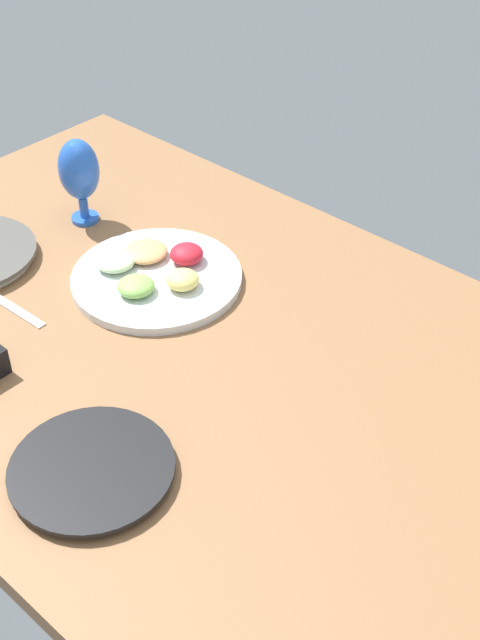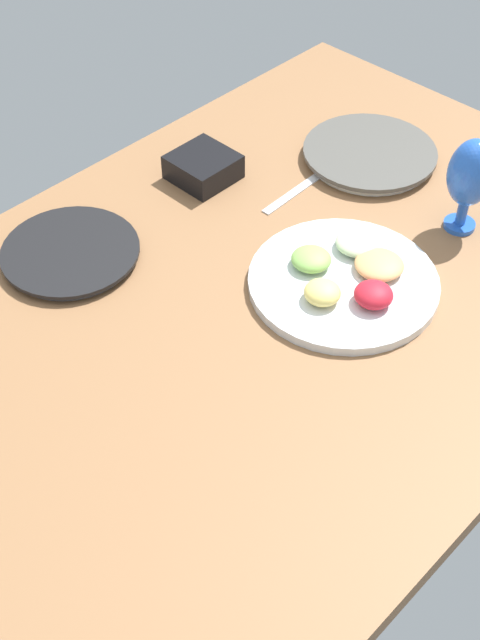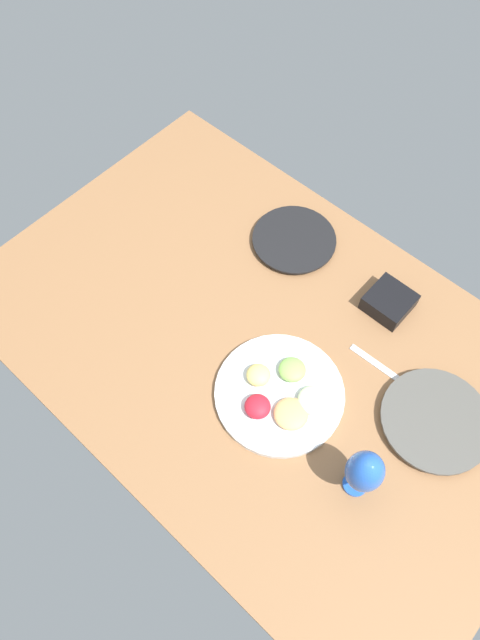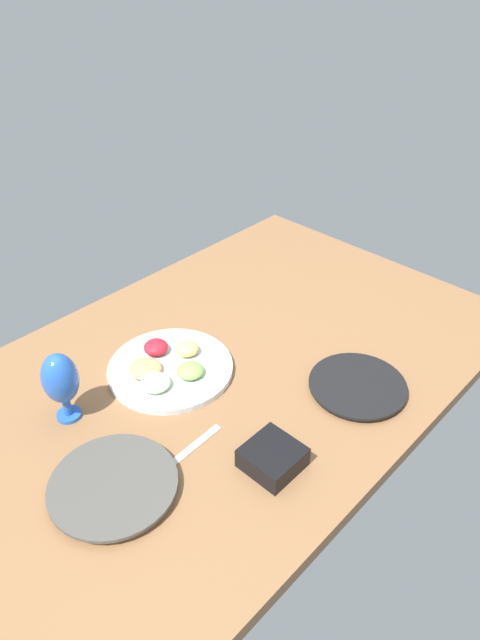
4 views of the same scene
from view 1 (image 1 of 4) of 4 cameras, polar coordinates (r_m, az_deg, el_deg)
name	(u,v)px [view 1 (image 1 of 4)]	position (r cm, az deg, el deg)	size (l,w,h in cm)	color
ground_plane	(174,341)	(155.85, -4.54, -1.42)	(160.00, 104.00, 4.00)	#8C603D
dinner_plate_right	(92,470)	(131.02, -10.04, -10.02)	(25.46, 25.46, 1.96)	#4C4C51
fruit_platter	(155,274)	(166.65, -5.78, 3.10)	(33.84, 33.84, 5.39)	silver
hurricane_glass_blue	(79,172)	(182.64, -10.90, 9.87)	(8.70, 8.70, 19.29)	blue
fork_by_left_plate	(12,307)	(165.47, -15.27, 0.89)	(18.00, 1.80, 0.60)	silver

